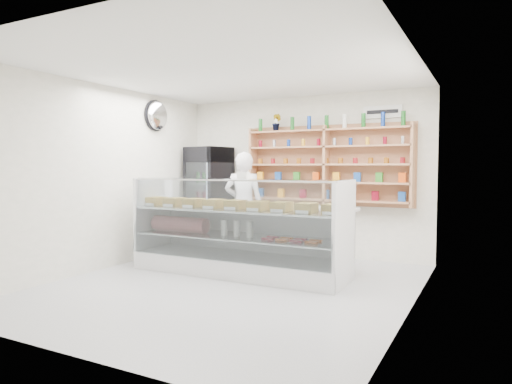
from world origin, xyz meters
The scene contains 8 objects.
room centered at (0.00, 0.00, 1.40)m, with size 5.00×5.00×5.00m.
display_counter centered at (-0.26, 0.69, 0.38)m, with size 3.20×0.96×1.39m.
shop_worker centered at (-0.73, 1.69, 0.91)m, with size 0.66×0.43×1.81m, color silver.
drinks_cooler centered at (-1.74, 2.13, 0.97)m, with size 0.79×0.78×1.93m.
wall_shelving centered at (0.50, 2.34, 1.59)m, with size 2.84×0.28×1.33m.
potted_plant centered at (-0.43, 2.34, 2.35)m, with size 0.17×0.13×0.30m, color #1E6626.
security_mirror centered at (-2.17, 1.20, 2.45)m, with size 0.15×0.50×0.50m, color silver.
wall_sign centered at (1.40, 2.47, 2.45)m, with size 0.62×0.03×0.20m, color white.
Camera 1 is at (3.02, -5.06, 1.57)m, focal length 32.00 mm.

